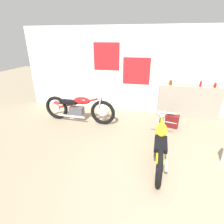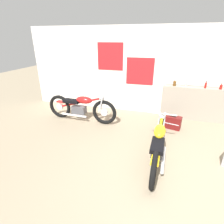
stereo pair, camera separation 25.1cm
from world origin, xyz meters
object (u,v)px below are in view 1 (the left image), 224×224
Objects in this scene: bottle_right_center at (215,85)px; motorcycle_yellow at (160,142)px; bottle_center at (201,84)px; bottle_leftmost at (171,82)px; bottle_left_center at (182,83)px; motorcycle_red at (79,108)px; hard_case_darkred at (170,121)px.

motorcycle_yellow is (-1.60, -2.39, -0.70)m from bottle_right_center.
bottle_center is at bearing 177.40° from bottle_right_center.
bottle_leftmost is 0.86× the size of bottle_center.
bottle_left_center is 0.10× the size of motorcycle_red.
hard_case_darkred is (0.03, -0.85, -0.94)m from bottle_leftmost.
bottle_leftmost is 0.09× the size of motorcycle_yellow.
bottle_leftmost is 1.27m from hard_case_darkred.
motorcycle_red reaches higher than motorcycle_yellow.
bottle_leftmost is 0.32m from bottle_left_center.
motorcycle_yellow is 1.65m from hard_case_darkred.
bottle_center is at bearing 16.66° from motorcycle_red.
bottle_leftmost is at bearing 82.49° from motorcycle_yellow.
hard_case_darkred is (-0.85, -0.81, -0.96)m from bottle_center.
motorcycle_yellow is at bearing -116.35° from bottle_center.
bottle_center is at bearing 0.23° from bottle_left_center.
bottle_left_center is 3.29m from motorcycle_red.
bottle_left_center is at bearing 19.43° from motorcycle_red.
bottle_leftmost reaches higher than motorcycle_yellow.
bottle_center is at bearing 43.76° from hard_case_darkred.
motorcycle_red is at bearing -163.34° from bottle_center.
bottle_leftmost reaches higher than bottle_right_center.
hard_case_darkred is at bearing 77.73° from motorcycle_yellow.
motorcycle_yellow is 0.96× the size of motorcycle_red.
hard_case_darkred is (-1.25, -0.79, -0.94)m from bottle_right_center.
bottle_leftmost is 1.28m from bottle_right_center.
bottle_leftmost is at bearing 177.47° from bottle_right_center.
motorcycle_red is (-2.38, 1.34, 0.03)m from motorcycle_yellow.
hard_case_darkred is at bearing -147.65° from bottle_right_center.
bottle_right_center is 2.96m from motorcycle_yellow.
motorcycle_red is at bearing -165.20° from bottle_right_center.
motorcycle_red is 4.33× the size of hard_case_darkred.
bottle_left_center reaches higher than motorcycle_red.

